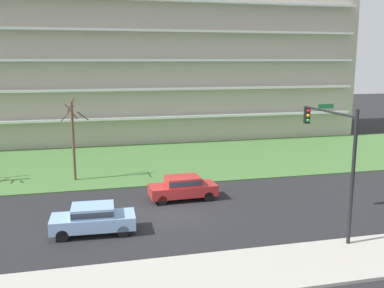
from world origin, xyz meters
name	(u,v)px	position (x,y,z in m)	size (l,w,h in m)	color
ground	(171,214)	(0.00, 0.00, 0.00)	(160.00, 160.00, 0.00)	#232326
sidewalk_curb_near	(206,276)	(0.00, -8.00, 0.07)	(80.00, 4.00, 0.15)	#ADA89E
grass_lawn_strip	(141,161)	(0.00, 14.00, 0.04)	(80.00, 16.00, 0.08)	#477238
apartment_building	(125,60)	(0.00, 27.72, 9.08)	(53.38, 12.41, 18.16)	#B2A899
tree_left	(73,137)	(-5.69, 8.92, 3.42)	(2.08, 2.07, 6.37)	brown
sedan_blue_near_left	(93,218)	(-4.55, -2.00, 0.87)	(4.47, 1.98, 1.57)	#8CB2E0
sedan_red_center_left	(183,187)	(1.31, 2.50, 0.87)	(4.46, 1.94, 1.57)	#B22828
traffic_signal_mast	(335,148)	(7.72, -4.95, 4.65)	(0.90, 5.17, 6.85)	black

